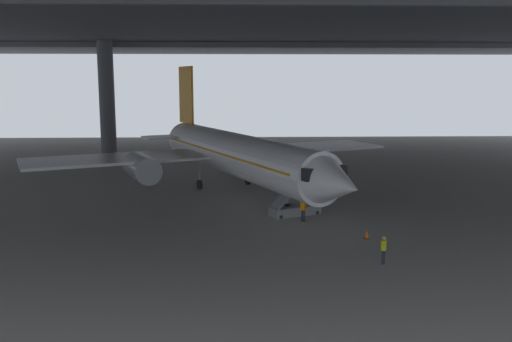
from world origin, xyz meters
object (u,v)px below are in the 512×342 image
at_px(airplane_main, 233,154).
at_px(crew_worker_near_nose, 384,248).
at_px(boarding_stairs, 295,205).
at_px(crew_worker_by_stairs, 303,209).
at_px(baggage_tug, 254,166).
at_px(traffic_cone_orange, 367,234).

xyz_separation_m(airplane_main, crew_worker_near_nose, (8.52, -20.90, -2.59)).
bearing_deg(crew_worker_near_nose, boarding_stairs, 107.64).
distance_m(airplane_main, crew_worker_by_stairs, 12.82).
height_order(crew_worker_near_nose, crew_worker_by_stairs, crew_worker_by_stairs).
xyz_separation_m(airplane_main, baggage_tug, (2.33, 11.93, -2.98)).
xyz_separation_m(airplane_main, boarding_stairs, (4.83, -9.31, -2.77)).
distance_m(airplane_main, baggage_tug, 12.52).
relative_size(boarding_stairs, baggage_tug, 1.97).
bearing_deg(airplane_main, traffic_cone_orange, -61.12).
height_order(airplane_main, baggage_tug, airplane_main).
distance_m(crew_worker_near_nose, traffic_cone_orange, 5.03).
xyz_separation_m(crew_worker_by_stairs, baggage_tug, (-2.84, 23.39, -0.45)).
height_order(airplane_main, traffic_cone_orange, airplane_main).
bearing_deg(traffic_cone_orange, baggage_tug, 103.05).
relative_size(airplane_main, baggage_tug, 14.99).
bearing_deg(crew_worker_by_stairs, boarding_stairs, 98.95).
relative_size(traffic_cone_orange, baggage_tug, 0.25).
xyz_separation_m(boarding_stairs, baggage_tug, (-2.51, 21.25, -0.21)).
bearing_deg(boarding_stairs, traffic_cone_orange, -59.13).
xyz_separation_m(crew_worker_by_stairs, traffic_cone_orange, (3.61, -4.46, -0.68)).
relative_size(crew_worker_near_nose, baggage_tug, 0.68).
height_order(airplane_main, crew_worker_near_nose, airplane_main).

